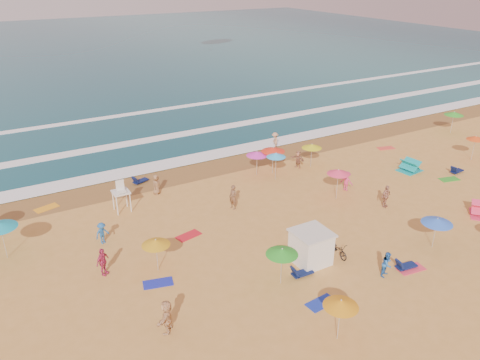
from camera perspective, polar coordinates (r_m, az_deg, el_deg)
ground at (r=31.19m, az=1.35°, el=-7.51°), size 220.00×220.00×0.00m
ocean at (r=108.74m, az=-22.73°, el=14.08°), size 220.00×140.00×0.18m
wet_sand at (r=41.15m, az=-7.60°, el=0.66°), size 220.00×220.00×0.00m
surf_foam at (r=48.86m, az=-11.60°, el=4.42°), size 200.00×18.70×0.05m
cabana at (r=29.02m, az=8.63°, el=-8.18°), size 2.00×2.00×2.00m
cabana_roof at (r=28.47m, az=8.77°, el=-6.39°), size 2.20×2.20×0.12m
bicycle at (r=30.18m, az=11.81°, el=-8.24°), size 0.68×1.82×0.95m
lifeguard_stand at (r=35.49m, az=-14.25°, el=-2.15°), size 1.20×1.20×2.10m
beach_umbrellas at (r=31.30m, az=2.85°, el=-2.88°), size 62.03×24.03×0.81m
loungers at (r=32.69m, az=11.88°, el=-6.11°), size 57.16×23.11×0.34m
towels at (r=30.18m, az=6.85°, el=-8.89°), size 43.42×24.75×0.03m
popup_tents at (r=41.04m, az=23.54°, el=-0.46°), size 4.15×10.58×1.20m
beachgoers at (r=31.60m, az=-5.21°, el=-5.38°), size 34.50×26.28×2.13m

